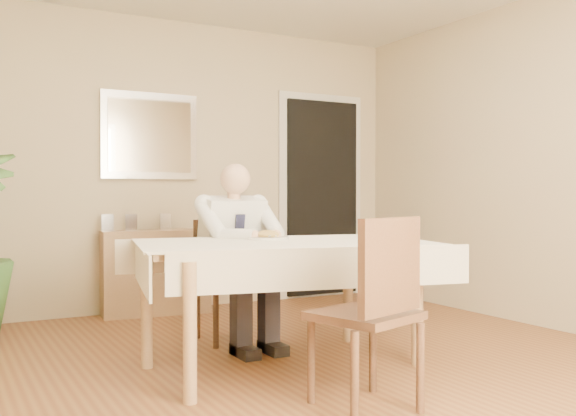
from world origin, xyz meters
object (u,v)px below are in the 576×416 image
dining_table (283,256)px  coffee_mug (368,232)px  chair_far (225,272)px  chair_near (375,303)px  sideboard (156,272)px  seated_man (241,245)px

dining_table → coffee_mug: coffee_mug is taller
chair_far → coffee_mug: 1.19m
dining_table → coffee_mug: 0.56m
chair_near → sideboard: bearing=75.0°
chair_near → sideboard: chair_near is taller
seated_man → chair_near: bearing=-90.1°
chair_far → dining_table: bearing=-97.6°
chair_near → dining_table: bearing=71.9°
chair_near → sideboard: 2.97m
chair_far → seated_man: bearing=-97.6°
chair_far → seated_man: size_ratio=0.68×
chair_far → chair_near: 1.80m
coffee_mug → sideboard: bearing=107.3°
dining_table → chair_near: 0.93m
chair_near → coffee_mug: bearing=38.1°
dining_table → chair_near: (-0.00, -0.92, -0.14)m
seated_man → sideboard: bearing=96.0°
dining_table → seated_man: size_ratio=1.54×
chair_near → coffee_mug: size_ratio=8.01×
dining_table → sideboard: (-0.15, 2.03, -0.31)m
sideboard → dining_table: bearing=-80.1°
chair_near → coffee_mug: 0.98m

